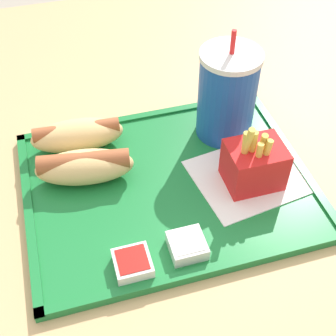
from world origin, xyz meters
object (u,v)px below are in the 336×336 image
object	(u,v)px
hot_dog_far	(77,134)
hot_dog_near	(84,166)
sauce_cup_ketchup	(133,264)
sauce_cup_mayo	(187,245)
fries_carton	(254,164)
soda_cup	(227,95)

from	to	relation	value
hot_dog_far	hot_dog_near	distance (m)	0.07
hot_dog_far	hot_dog_near	bearing A→B (deg)	-90.00
hot_dog_near	sauce_cup_ketchup	xyz separation A→B (m)	(0.03, -0.16, -0.02)
sauce_cup_mayo	sauce_cup_ketchup	distance (m)	0.07
sauce_cup_ketchup	sauce_cup_mayo	bearing A→B (deg)	5.57
hot_dog_near	fries_carton	world-z (taller)	fries_carton
soda_cup	hot_dog_near	bearing A→B (deg)	-169.47
soda_cup	hot_dog_near	distance (m)	0.23
fries_carton	sauce_cup_mayo	size ratio (longest dim) A/B	2.50
fries_carton	soda_cup	bearing A→B (deg)	89.71
fries_carton	sauce_cup_mayo	bearing A→B (deg)	-145.27
hot_dog_near	hot_dog_far	bearing A→B (deg)	90.00
hot_dog_near	fries_carton	size ratio (longest dim) A/B	1.30
soda_cup	hot_dog_near	size ratio (longest dim) A/B	1.22
hot_dog_far	hot_dog_near	world-z (taller)	same
hot_dog_far	fries_carton	bearing A→B (deg)	-31.92
fries_carton	sauce_cup_ketchup	distance (m)	0.22
soda_cup	sauce_cup_ketchup	distance (m)	0.29
sauce_cup_ketchup	hot_dog_far	bearing A→B (deg)	97.44
hot_dog_near	soda_cup	bearing A→B (deg)	10.53
hot_dog_near	sauce_cup_ketchup	distance (m)	0.17
soda_cup	sauce_cup_mayo	distance (m)	0.24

